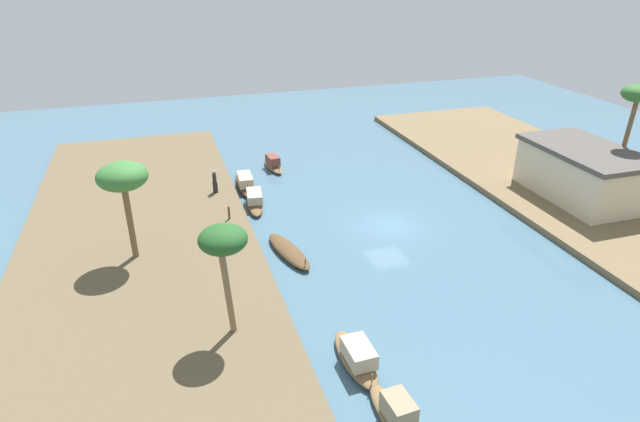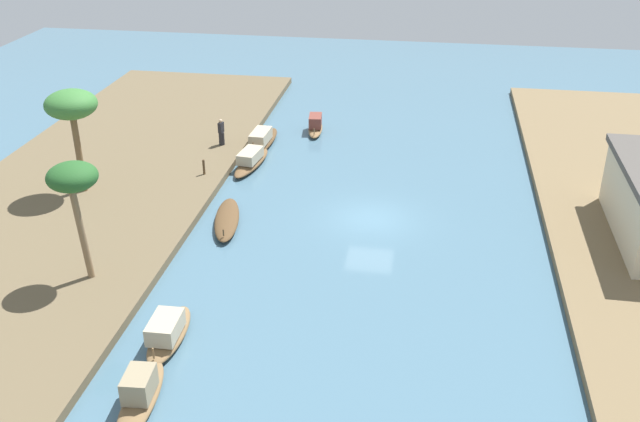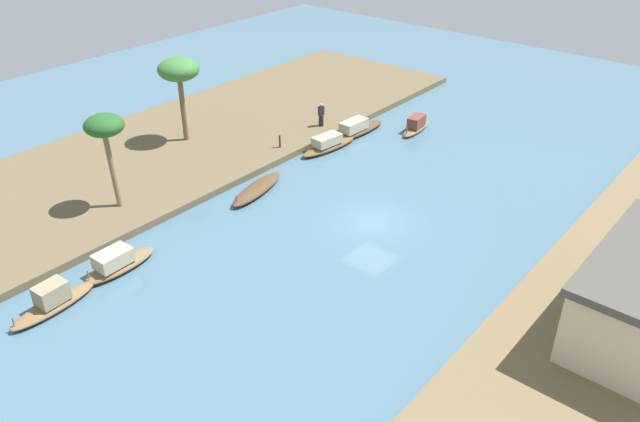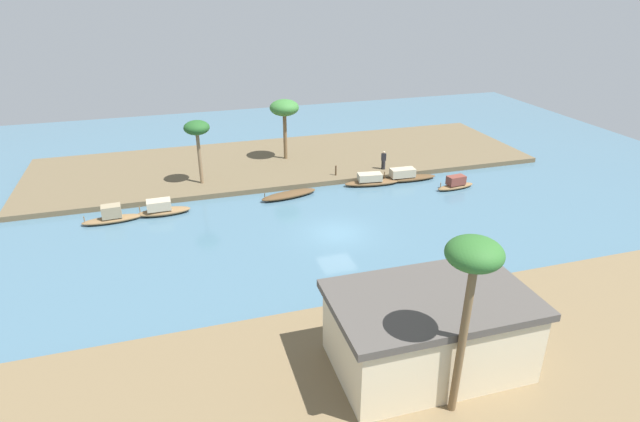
{
  "view_description": "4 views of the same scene",
  "coord_description": "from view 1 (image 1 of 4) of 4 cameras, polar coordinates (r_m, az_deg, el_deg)",
  "views": [
    {
      "loc": [
        28.28,
        -13.78,
        16.09
      ],
      "look_at": [
        -1.91,
        -4.21,
        0.79
      ],
      "focal_mm": 29.6,
      "sensor_mm": 36.0,
      "label": 1
    },
    {
      "loc": [
        33.59,
        2.67,
        17.44
      ],
      "look_at": [
        1.27,
        -2.51,
        0.89
      ],
      "focal_mm": 40.42,
      "sensor_mm": 36.0,
      "label": 2
    },
    {
      "loc": [
        24.69,
        16.71,
        18.0
      ],
      "look_at": [
        2.24,
        -1.96,
        0.95
      ],
      "focal_mm": 35.06,
      "sensor_mm": 36.0,
      "label": 3
    },
    {
      "loc": [
        10.81,
        31.22,
        16.69
      ],
      "look_at": [
        0.8,
        -1.56,
        1.15
      ],
      "focal_mm": 29.19,
      "sensor_mm": 36.0,
      "label": 4
    }
  ],
  "objects": [
    {
      "name": "sampan_open_hull",
      "position": [
        21.51,
        8.47,
        -21.21
      ],
      "size": [
        4.29,
        1.41,
        1.33
      ],
      "rotation": [
        0.0,
        0.0,
        0.07
      ],
      "color": "brown",
      "rests_on": "river_water"
    },
    {
      "name": "sampan_foreground",
      "position": [
        44.47,
        -5.12,
        5.09
      ],
      "size": [
        3.64,
        1.33,
        1.16
      ],
      "rotation": [
        0.0,
        0.0,
        0.11
      ],
      "color": "brown",
      "rests_on": "river_water"
    },
    {
      "name": "sampan_upstream_small",
      "position": [
        37.94,
        -7.09,
        1.19
      ],
      "size": [
        4.87,
        1.74,
        1.09
      ],
      "rotation": [
        0.0,
        0.0,
        -0.13
      ],
      "color": "brown",
      "rests_on": "river_water"
    },
    {
      "name": "river_water",
      "position": [
        35.33,
        7.47,
        -1.53
      ],
      "size": [
        78.82,
        78.82,
        0.0
      ],
      "primitive_type": "plane",
      "color": "#476B7F",
      "rests_on": "ground"
    },
    {
      "name": "riverbank_left",
      "position": [
        32.5,
        -19.04,
        -5.02
      ],
      "size": [
        47.03,
        14.03,
        0.43
      ],
      "primitive_type": "cube",
      "color": "brown",
      "rests_on": "ground"
    },
    {
      "name": "riverside_building",
      "position": [
        41.92,
        26.52,
        3.77
      ],
      "size": [
        8.88,
        5.49,
        3.66
      ],
      "rotation": [
        0.0,
        0.0,
        -0.01
      ],
      "color": "beige",
      "rests_on": "riverbank_right"
    },
    {
      "name": "riverbank_right",
      "position": [
        43.96,
        26.7,
        1.74
      ],
      "size": [
        47.03,
        14.03,
        0.43
      ],
      "primitive_type": "cube",
      "color": "brown",
      "rests_on": "ground"
    },
    {
      "name": "mooring_post",
      "position": [
        35.23,
        -9.82,
        -0.19
      ],
      "size": [
        0.14,
        0.14,
        0.9
      ],
      "primitive_type": "cylinder",
      "color": "#4C3823",
      "rests_on": "riverbank_left"
    },
    {
      "name": "palm_tree_left_near",
      "position": [
        30.45,
        -20.58,
        3.32
      ],
      "size": [
        2.75,
        2.75,
        5.74
      ],
      "color": "brown",
      "rests_on": "riverbank_left"
    },
    {
      "name": "palm_tree_left_far",
      "position": [
        22.87,
        -10.42,
        -3.41
      ],
      "size": [
        2.14,
        2.14,
        5.43
      ],
      "color": "#7F6647",
      "rests_on": "riverbank_left"
    },
    {
      "name": "sampan_with_red_awning",
      "position": [
        41.02,
        -8.15,
        3.09
      ],
      "size": [
        5.23,
        1.46,
        1.18
      ],
      "rotation": [
        0.0,
        0.0,
        -0.05
      ],
      "color": "brown",
      "rests_on": "river_water"
    },
    {
      "name": "sampan_with_tall_canopy",
      "position": [
        31.6,
        -3.41,
        -4.35
      ],
      "size": [
        5.02,
        2.2,
        0.81
      ],
      "rotation": [
        0.0,
        0.0,
        0.2
      ],
      "color": "brown",
      "rests_on": "river_water"
    },
    {
      "name": "sampan_midstream",
      "position": [
        23.75,
        3.98,
        -15.42
      ],
      "size": [
        3.96,
        1.34,
        1.21
      ],
      "rotation": [
        0.0,
        0.0,
        0.02
      ],
      "color": "brown",
      "rests_on": "river_water"
    },
    {
      "name": "person_on_near_bank",
      "position": [
        39.36,
        -11.3,
        3.02
      ],
      "size": [
        0.46,
        0.43,
        1.71
      ],
      "rotation": [
        0.0,
        0.0,
        2.92
      ],
      "color": "#232328",
      "rests_on": "riverbank_left"
    },
    {
      "name": "palm_tree_right_tall",
      "position": [
        42.45,
        30.99,
        10.23
      ],
      "size": [
        2.1,
        2.1,
        7.91
      ],
      "color": "brown",
      "rests_on": "riverbank_right"
    }
  ]
}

